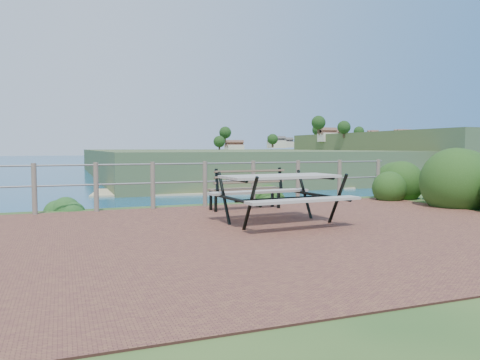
# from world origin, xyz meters

# --- Properties ---
(ground) EXTENTS (10.00, 7.00, 0.12)m
(ground) POSITION_xyz_m (0.00, 0.00, 0.00)
(ground) COLOR brown
(ground) RESTS_ON ground
(ocean) EXTENTS (1200.00, 1200.00, 0.00)m
(ocean) POSITION_xyz_m (0.00, 200.00, 0.00)
(ocean) COLOR #166586
(ocean) RESTS_ON ground
(safety_railing) EXTENTS (9.40, 0.10, 1.00)m
(safety_railing) POSITION_xyz_m (0.00, 3.35, 0.57)
(safety_railing) COLOR #6B5B4C
(safety_railing) RESTS_ON ground
(distant_bay) EXTENTS (290.00, 232.36, 24.00)m
(distant_bay) POSITION_xyz_m (173.07, 202.61, -1.52)
(distant_bay) COLOR #3D592C
(distant_bay) RESTS_ON ground
(picnic_table) EXTENTS (2.03, 1.71, 0.83)m
(picnic_table) POSITION_xyz_m (0.53, 0.65, 0.53)
(picnic_table) COLOR #A29D92
(picnic_table) RESTS_ON ground
(park_bench) EXTENTS (1.57, 0.46, 0.88)m
(park_bench) POSITION_xyz_m (0.66, 2.62, 0.58)
(park_bench) COLOR brown
(park_bench) RESTS_ON ground
(shrub_right_front) EXTENTS (1.58, 1.58, 2.24)m
(shrub_right_front) POSITION_xyz_m (5.70, 1.68, 0.00)
(shrub_right_front) COLOR #204314
(shrub_right_front) RESTS_ON ground
(shrub_right_edge) EXTENTS (1.20, 1.20, 1.71)m
(shrub_right_edge) POSITION_xyz_m (5.02, 3.35, 0.00)
(shrub_right_edge) COLOR #204314
(shrub_right_edge) RESTS_ON ground
(shrub_lip_west) EXTENTS (0.66, 0.66, 0.36)m
(shrub_lip_west) POSITION_xyz_m (-2.87, 4.05, 0.00)
(shrub_lip_west) COLOR #21501E
(shrub_lip_west) RESTS_ON ground
(shrub_lip_east) EXTENTS (0.84, 0.84, 0.60)m
(shrub_lip_east) POSITION_xyz_m (1.76, 3.79, 0.00)
(shrub_lip_east) COLOR #204314
(shrub_lip_east) RESTS_ON ground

